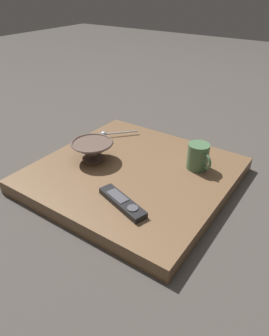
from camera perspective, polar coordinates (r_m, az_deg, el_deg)
ground_plane at (r=1.07m, az=-0.25°, el=-2.28°), size 6.00×6.00×0.00m
table at (r=1.05m, az=-0.25°, el=-1.24°), size 0.61×0.62×0.05m
cereal_bowl at (r=1.09m, az=-7.71°, el=3.35°), size 0.15×0.15×0.07m
coffee_mug at (r=1.05m, az=11.65°, el=2.08°), size 0.07×0.10×0.09m
teaspoon at (r=1.25m, az=-5.03°, el=6.22°), size 0.12×0.11×0.03m
tv_remote_near at (r=0.88m, az=-2.27°, el=-6.32°), size 0.09×0.18×0.02m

